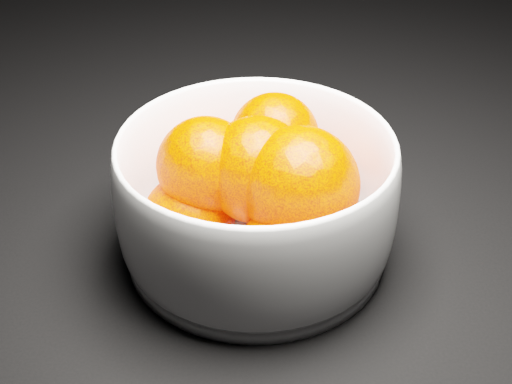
{
  "coord_description": "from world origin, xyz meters",
  "views": [
    {
      "loc": [
        -0.29,
        -0.6,
        0.35
      ],
      "look_at": [
        -0.25,
        -0.19,
        0.05
      ],
      "focal_mm": 50.0,
      "sensor_mm": 36.0,
      "label": 1
    }
  ],
  "objects": [
    {
      "name": "orange_pile",
      "position": [
        -0.25,
        -0.19,
        0.07
      ],
      "size": [
        0.16,
        0.17,
        0.11
      ],
      "color": "#FF2F00",
      "rests_on": "bowl"
    },
    {
      "name": "bowl",
      "position": [
        -0.25,
        -0.19,
        0.05
      ],
      "size": [
        0.2,
        0.2,
        0.1
      ],
      "rotation": [
        0.0,
        0.0,
        0.43
      ],
      "color": "white",
      "rests_on": "ground"
    },
    {
      "name": "ground",
      "position": [
        0.0,
        0.0,
        0.0
      ],
      "size": [
        3.0,
        3.0,
        0.0
      ],
      "primitive_type": "cube",
      "color": "black",
      "rests_on": "ground"
    }
  ]
}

